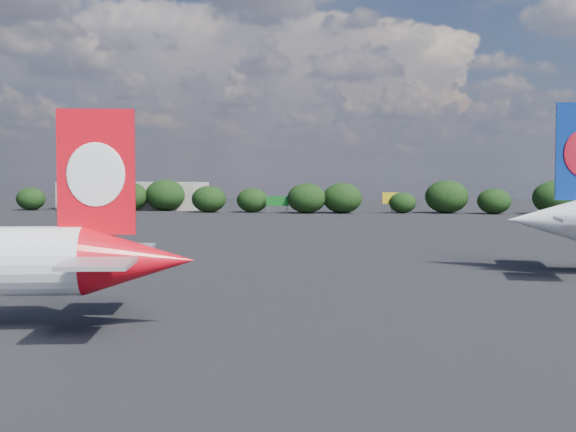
# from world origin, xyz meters

# --- Properties ---
(ground) EXTENTS (500.00, 500.00, 0.00)m
(ground) POSITION_xyz_m (0.00, 60.00, 0.00)
(ground) COLOR black
(ground) RESTS_ON ground
(terminal_building) EXTENTS (42.00, 16.00, 8.00)m
(terminal_building) POSITION_xyz_m (-65.00, 192.00, 4.00)
(terminal_building) COLOR gray
(terminal_building) RESTS_ON ground
(highway_sign) EXTENTS (6.00, 0.30, 4.50)m
(highway_sign) POSITION_xyz_m (-18.00, 176.00, 3.13)
(highway_sign) COLOR #14651D
(highway_sign) RESTS_ON ground
(billboard_yellow) EXTENTS (5.00, 0.30, 5.50)m
(billboard_yellow) POSITION_xyz_m (12.00, 182.00, 3.87)
(billboard_yellow) COLOR yellow
(billboard_yellow) RESTS_ON ground
(horizon_treeline) EXTENTS (203.91, 16.70, 9.12)m
(horizon_treeline) POSITION_xyz_m (14.42, 180.78, 4.14)
(horizon_treeline) COLOR black
(horizon_treeline) RESTS_ON ground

